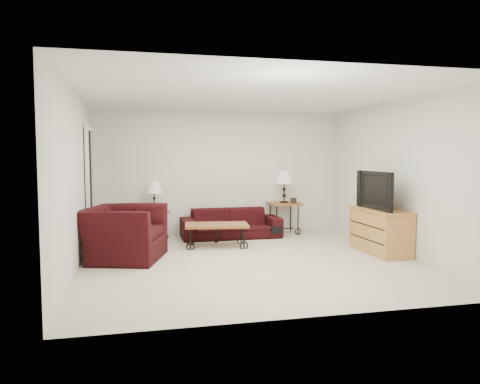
# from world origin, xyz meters

# --- Properties ---
(ground) EXTENTS (5.00, 5.00, 0.00)m
(ground) POSITION_xyz_m (0.00, 0.00, 0.00)
(ground) COLOR beige
(ground) RESTS_ON ground
(wall_back) EXTENTS (5.00, 0.02, 2.50)m
(wall_back) POSITION_xyz_m (0.00, 2.50, 1.25)
(wall_back) COLOR silver
(wall_back) RESTS_ON ground
(wall_front) EXTENTS (5.00, 0.02, 2.50)m
(wall_front) POSITION_xyz_m (0.00, -2.50, 1.25)
(wall_front) COLOR silver
(wall_front) RESTS_ON ground
(wall_left) EXTENTS (0.02, 5.00, 2.50)m
(wall_left) POSITION_xyz_m (-2.50, 0.00, 1.25)
(wall_left) COLOR silver
(wall_left) RESTS_ON ground
(wall_right) EXTENTS (0.02, 5.00, 2.50)m
(wall_right) POSITION_xyz_m (2.50, 0.00, 1.25)
(wall_right) COLOR silver
(wall_right) RESTS_ON ground
(ceiling) EXTENTS (5.00, 5.00, 0.00)m
(ceiling) POSITION_xyz_m (0.00, 0.00, 2.50)
(ceiling) COLOR white
(ceiling) RESTS_ON wall_back
(doorway) EXTENTS (0.08, 0.94, 2.04)m
(doorway) POSITION_xyz_m (-2.47, 1.65, 1.02)
(doorway) COLOR black
(doorway) RESTS_ON ground
(sofa) EXTENTS (1.93, 0.75, 0.56)m
(sofa) POSITION_xyz_m (0.12, 2.02, 0.28)
(sofa) COLOR black
(sofa) RESTS_ON ground
(side_table_left) EXTENTS (0.57, 0.57, 0.55)m
(side_table_left) POSITION_xyz_m (-1.34, 2.20, 0.28)
(side_table_left) COLOR brown
(side_table_left) RESTS_ON ground
(side_table_right) EXTENTS (0.61, 0.61, 0.65)m
(side_table_right) POSITION_xyz_m (1.27, 2.20, 0.32)
(side_table_right) COLOR brown
(side_table_right) RESTS_ON ground
(lamp_left) EXTENTS (0.35, 0.35, 0.55)m
(lamp_left) POSITION_xyz_m (-1.34, 2.20, 0.83)
(lamp_left) COLOR black
(lamp_left) RESTS_ON side_table_left
(lamp_right) EXTENTS (0.38, 0.38, 0.65)m
(lamp_right) POSITION_xyz_m (1.27, 2.20, 0.97)
(lamp_right) COLOR black
(lamp_right) RESTS_ON side_table_right
(photo_frame_left) EXTENTS (0.11, 0.05, 0.09)m
(photo_frame_left) POSITION_xyz_m (-1.49, 2.05, 0.60)
(photo_frame_left) COLOR black
(photo_frame_left) RESTS_ON side_table_left
(photo_frame_right) EXTENTS (0.13, 0.04, 0.11)m
(photo_frame_right) POSITION_xyz_m (1.42, 2.05, 0.70)
(photo_frame_right) COLOR black
(photo_frame_right) RESTS_ON side_table_right
(coffee_table) EXTENTS (1.15, 0.72, 0.41)m
(coffee_table) POSITION_xyz_m (-0.31, 1.17, 0.20)
(coffee_table) COLOR brown
(coffee_table) RESTS_ON ground
(armchair) EXTENTS (1.42, 1.52, 0.82)m
(armchair) POSITION_xyz_m (-1.88, 0.54, 0.41)
(armchair) COLOR black
(armchair) RESTS_ON ground
(throw_pillow) EXTENTS (0.20, 0.38, 0.37)m
(throw_pillow) POSITION_xyz_m (-1.73, 0.49, 0.52)
(throw_pillow) COLOR #CA4D19
(throw_pillow) RESTS_ON armchair
(tv_stand) EXTENTS (0.50, 1.21, 0.72)m
(tv_stand) POSITION_xyz_m (2.23, 0.08, 0.36)
(tv_stand) COLOR #C58249
(tv_stand) RESTS_ON ground
(television) EXTENTS (0.14, 1.08, 0.62)m
(television) POSITION_xyz_m (2.21, 0.08, 1.04)
(television) COLOR black
(television) RESTS_ON tv_stand
(backpack) EXTENTS (0.38, 0.32, 0.43)m
(backpack) POSITION_xyz_m (0.95, 1.78, 0.21)
(backpack) COLOR black
(backpack) RESTS_ON ground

